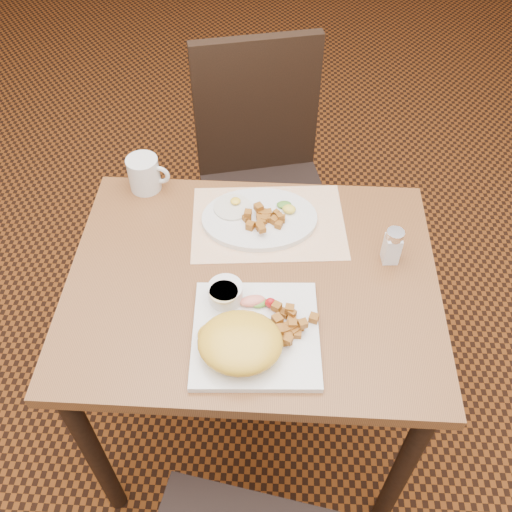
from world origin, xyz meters
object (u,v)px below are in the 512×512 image
(plate_oval, at_px, (259,219))
(coffee_mug, at_px, (145,174))
(salt_shaker, at_px, (392,246))
(table, at_px, (253,305))
(chair_far, at_px, (263,171))
(plate_square, at_px, (256,334))

(plate_oval, height_order, coffee_mug, coffee_mug)
(plate_oval, bearing_deg, salt_shaker, -19.34)
(plate_oval, height_order, salt_shaker, salt_shaker)
(salt_shaker, relative_size, coffee_mug, 0.85)
(table, distance_m, chair_far, 0.66)
(table, bearing_deg, chair_far, 90.39)
(table, bearing_deg, plate_oval, 87.84)
(plate_square, xyz_separation_m, salt_shaker, (0.32, 0.24, 0.04))
(plate_square, bearing_deg, coffee_mug, 124.74)
(plate_square, height_order, coffee_mug, coffee_mug)
(chair_far, height_order, salt_shaker, chair_far)
(chair_far, relative_size, coffee_mug, 8.25)
(chair_far, distance_m, coffee_mug, 0.53)
(plate_oval, bearing_deg, chair_far, 91.48)
(coffee_mug, bearing_deg, plate_square, -55.26)
(plate_oval, bearing_deg, coffee_mug, 159.77)
(plate_square, height_order, salt_shaker, salt_shaker)
(chair_far, relative_size, plate_oval, 3.19)
(salt_shaker, bearing_deg, plate_oval, 160.66)
(plate_square, relative_size, salt_shaker, 2.80)
(chair_far, xyz_separation_m, salt_shaker, (0.34, -0.57, 0.26))
(chair_far, relative_size, salt_shaker, 9.70)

